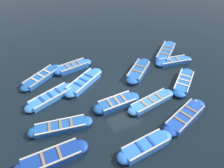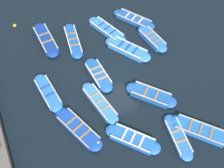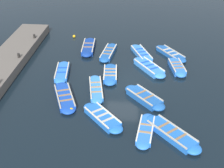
# 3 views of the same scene
# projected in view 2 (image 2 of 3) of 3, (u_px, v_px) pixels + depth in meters

# --- Properties ---
(ground_plane) EXTENTS (120.00, 120.00, 0.00)m
(ground_plane) POSITION_uv_depth(u_px,v_px,m) (116.00, 81.00, 21.73)
(ground_plane) COLOR black
(boat_outer_left) EXTENTS (3.03, 3.30, 0.41)m
(boat_outer_left) POSITION_uv_depth(u_px,v_px,m) (133.00, 139.00, 18.91)
(boat_outer_left) COLOR blue
(boat_outer_left) RESTS_ON ground
(boat_centre) EXTENTS (2.17, 3.88, 0.38)m
(boat_centre) POSITION_uv_depth(u_px,v_px,m) (107.00, 30.00, 24.53)
(boat_centre) COLOR #3884E0
(boat_centre) RESTS_ON ground
(boat_drifting) EXTENTS (2.76, 3.60, 0.37)m
(boat_drifting) POSITION_uv_depth(u_px,v_px,m) (134.00, 19.00, 25.25)
(boat_drifting) COLOR #1E59AD
(boat_drifting) RESTS_ON ground
(boat_mid_row) EXTENTS (2.30, 4.04, 0.39)m
(boat_mid_row) POSITION_uv_depth(u_px,v_px,m) (78.00, 129.00, 19.36)
(boat_mid_row) COLOR #1947B7
(boat_mid_row) RESTS_ON ground
(boat_far_corner) EXTENTS (1.35, 3.28, 0.45)m
(boat_far_corner) POSITION_uv_depth(u_px,v_px,m) (152.00, 39.00, 23.90)
(boat_far_corner) COLOR blue
(boat_far_corner) RESTS_ON ground
(boat_outer_right) EXTENTS (1.15, 3.38, 0.42)m
(boat_outer_right) POSITION_uv_depth(u_px,v_px,m) (98.00, 75.00, 21.85)
(boat_outer_right) COLOR #1E59AD
(boat_outer_right) RESTS_ON ground
(boat_inner_gap) EXTENTS (1.16, 3.33, 0.35)m
(boat_inner_gap) POSITION_uv_depth(u_px,v_px,m) (178.00, 137.00, 19.03)
(boat_inner_gap) COLOR blue
(boat_inner_gap) RESTS_ON ground
(boat_end_of_row) EXTENTS (3.05, 3.29, 0.46)m
(boat_end_of_row) POSITION_uv_depth(u_px,v_px,m) (151.00, 95.00, 20.80)
(boat_end_of_row) COLOR #1E59AD
(boat_end_of_row) RESTS_ON ground
(boat_tucked) EXTENTS (1.25, 3.57, 0.44)m
(boat_tucked) POSITION_uv_depth(u_px,v_px,m) (48.00, 92.00, 20.94)
(boat_tucked) COLOR blue
(boat_tucked) RESTS_ON ground
(boat_alongside) EXTENTS (3.41, 3.63, 0.42)m
(boat_alongside) POSITION_uv_depth(u_px,v_px,m) (200.00, 131.00, 19.25)
(boat_alongside) COLOR blue
(boat_alongside) RESTS_ON ground
(boat_near_quay) EXTENTS (1.28, 3.88, 0.39)m
(boat_near_quay) POSITION_uv_depth(u_px,v_px,m) (73.00, 40.00, 23.83)
(boat_near_quay) COLOR #1E59AD
(boat_near_quay) RESTS_ON ground
(boat_broadside) EXTENTS (2.88, 3.71, 0.45)m
(boat_broadside) POSITION_uv_depth(u_px,v_px,m) (128.00, 49.00, 23.27)
(boat_broadside) COLOR #3884E0
(boat_broadside) RESTS_ON ground
(boat_stern_in) EXTENTS (1.16, 4.01, 0.46)m
(boat_stern_in) POSITION_uv_depth(u_px,v_px,m) (46.00, 40.00, 23.84)
(boat_stern_in) COLOR navy
(boat_stern_in) RESTS_ON ground
(boat_bow_out) EXTENTS (1.46, 3.87, 0.37)m
(boat_bow_out) POSITION_uv_depth(u_px,v_px,m) (100.00, 103.00, 20.50)
(boat_bow_out) COLOR #3884E0
(boat_bow_out) RESTS_ON ground
(buoy_orange_near) EXTENTS (0.27, 0.27, 0.27)m
(buoy_orange_near) POSITION_uv_depth(u_px,v_px,m) (15.00, 25.00, 24.86)
(buoy_orange_near) COLOR #EAB214
(buoy_orange_near) RESTS_ON ground
(buoy_yellow_far) EXTENTS (0.32, 0.32, 0.32)m
(buoy_yellow_far) POSITION_uv_depth(u_px,v_px,m) (98.00, 143.00, 18.76)
(buoy_yellow_far) COLOR #EAB214
(buoy_yellow_far) RESTS_ON ground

